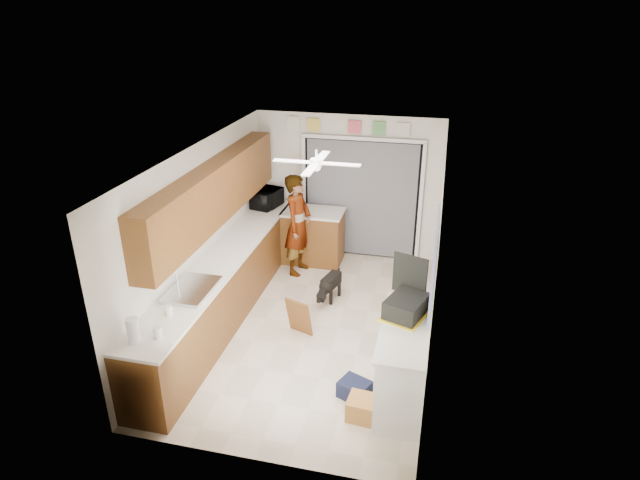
# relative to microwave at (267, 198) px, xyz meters

# --- Properties ---
(floor) EXTENTS (5.00, 5.00, 0.00)m
(floor) POSITION_rel_microwave_xyz_m (1.32, -2.02, -1.09)
(floor) COLOR beige
(floor) RESTS_ON ground
(ceiling) EXTENTS (5.00, 5.00, 0.00)m
(ceiling) POSITION_rel_microwave_xyz_m (1.32, -2.02, 1.41)
(ceiling) COLOR white
(ceiling) RESTS_ON ground
(wall_back) EXTENTS (3.20, 0.00, 3.20)m
(wall_back) POSITION_rel_microwave_xyz_m (1.32, 0.48, 0.16)
(wall_back) COLOR silver
(wall_back) RESTS_ON ground
(wall_front) EXTENTS (3.20, 0.00, 3.20)m
(wall_front) POSITION_rel_microwave_xyz_m (1.32, -4.52, 0.16)
(wall_front) COLOR silver
(wall_front) RESTS_ON ground
(wall_left) EXTENTS (0.00, 5.00, 5.00)m
(wall_left) POSITION_rel_microwave_xyz_m (-0.28, -2.02, 0.16)
(wall_left) COLOR silver
(wall_left) RESTS_ON ground
(wall_right) EXTENTS (0.00, 5.00, 5.00)m
(wall_right) POSITION_rel_microwave_xyz_m (2.92, -2.02, 0.16)
(wall_right) COLOR silver
(wall_right) RESTS_ON ground
(left_base_cabinets) EXTENTS (0.60, 4.80, 0.90)m
(left_base_cabinets) POSITION_rel_microwave_xyz_m (0.02, -2.02, -0.64)
(left_base_cabinets) COLOR brown
(left_base_cabinets) RESTS_ON floor
(left_countertop) EXTENTS (0.62, 4.80, 0.04)m
(left_countertop) POSITION_rel_microwave_xyz_m (0.03, -2.02, -0.17)
(left_countertop) COLOR white
(left_countertop) RESTS_ON left_base_cabinets
(upper_cabinets) EXTENTS (0.32, 4.00, 0.80)m
(upper_cabinets) POSITION_rel_microwave_xyz_m (-0.12, -1.82, 0.71)
(upper_cabinets) COLOR brown
(upper_cabinets) RESTS_ON wall_left
(sink_basin) EXTENTS (0.50, 0.76, 0.06)m
(sink_basin) POSITION_rel_microwave_xyz_m (0.03, -3.02, -0.14)
(sink_basin) COLOR silver
(sink_basin) RESTS_ON left_countertop
(faucet) EXTENTS (0.03, 0.03, 0.22)m
(faucet) POSITION_rel_microwave_xyz_m (-0.16, -3.02, -0.04)
(faucet) COLOR silver
(faucet) RESTS_ON left_countertop
(peninsula_base) EXTENTS (1.00, 0.60, 0.90)m
(peninsula_base) POSITION_rel_microwave_xyz_m (0.82, -0.02, -0.64)
(peninsula_base) COLOR brown
(peninsula_base) RESTS_ON floor
(peninsula_top) EXTENTS (1.04, 0.64, 0.04)m
(peninsula_top) POSITION_rel_microwave_xyz_m (0.82, -0.02, -0.17)
(peninsula_top) COLOR white
(peninsula_top) RESTS_ON peninsula_base
(back_opening_recess) EXTENTS (2.00, 0.06, 2.10)m
(back_opening_recess) POSITION_rel_microwave_xyz_m (1.57, 0.45, -0.04)
(back_opening_recess) COLOR black
(back_opening_recess) RESTS_ON wall_back
(curtain_panel) EXTENTS (1.90, 0.03, 2.05)m
(curtain_panel) POSITION_rel_microwave_xyz_m (1.57, 0.41, -0.04)
(curtain_panel) COLOR slate
(curtain_panel) RESTS_ON wall_back
(door_trim_left) EXTENTS (0.06, 0.04, 2.10)m
(door_trim_left) POSITION_rel_microwave_xyz_m (0.55, 0.42, -0.04)
(door_trim_left) COLOR white
(door_trim_left) RESTS_ON wall_back
(door_trim_right) EXTENTS (0.06, 0.04, 2.10)m
(door_trim_right) POSITION_rel_microwave_xyz_m (2.59, 0.42, -0.04)
(door_trim_right) COLOR white
(door_trim_right) RESTS_ON wall_back
(door_trim_head) EXTENTS (2.10, 0.04, 0.06)m
(door_trim_head) POSITION_rel_microwave_xyz_m (1.57, 0.42, 1.03)
(door_trim_head) COLOR white
(door_trim_head) RESTS_ON wall_back
(header_frame_0) EXTENTS (0.22, 0.02, 0.22)m
(header_frame_0) POSITION_rel_microwave_xyz_m (0.72, 0.45, 1.21)
(header_frame_0) COLOR #E9C54D
(header_frame_0) RESTS_ON wall_back
(header_frame_2) EXTENTS (0.22, 0.02, 0.22)m
(header_frame_2) POSITION_rel_microwave_xyz_m (1.42, 0.45, 1.21)
(header_frame_2) COLOR #E0546A
(header_frame_2) RESTS_ON wall_back
(header_frame_3) EXTENTS (0.22, 0.02, 0.22)m
(header_frame_3) POSITION_rel_microwave_xyz_m (1.82, 0.45, 1.21)
(header_frame_3) COLOR #5CA25D
(header_frame_3) RESTS_ON wall_back
(header_frame_4) EXTENTS (0.22, 0.02, 0.22)m
(header_frame_4) POSITION_rel_microwave_xyz_m (2.22, 0.45, 1.21)
(header_frame_4) COLOR silver
(header_frame_4) RESTS_ON wall_back
(route66_sign) EXTENTS (0.22, 0.02, 0.26)m
(route66_sign) POSITION_rel_microwave_xyz_m (0.37, 0.45, 1.21)
(route66_sign) COLOR silver
(route66_sign) RESTS_ON wall_back
(right_counter_base) EXTENTS (0.50, 1.40, 0.90)m
(right_counter_base) POSITION_rel_microwave_xyz_m (2.67, -3.22, -0.64)
(right_counter_base) COLOR white
(right_counter_base) RESTS_ON floor
(right_counter_top) EXTENTS (0.54, 1.44, 0.04)m
(right_counter_top) POSITION_rel_microwave_xyz_m (2.66, -3.22, -0.17)
(right_counter_top) COLOR white
(right_counter_top) RESTS_ON right_counter_base
(abstract_painting) EXTENTS (0.03, 1.15, 0.95)m
(abstract_painting) POSITION_rel_microwave_xyz_m (2.90, -3.02, 0.56)
(abstract_painting) COLOR #DD51BA
(abstract_painting) RESTS_ON wall_right
(ceiling_fan) EXTENTS (1.14, 1.14, 0.24)m
(ceiling_fan) POSITION_rel_microwave_xyz_m (1.32, -1.82, 1.23)
(ceiling_fan) COLOR white
(ceiling_fan) RESTS_ON ceiling
(microwave) EXTENTS (0.49, 0.62, 0.31)m
(microwave) POSITION_rel_microwave_xyz_m (0.00, 0.00, 0.00)
(microwave) COLOR black
(microwave) RESTS_ON left_countertop
(jar_a) EXTENTS (0.10, 0.10, 0.13)m
(jar_a) POSITION_rel_microwave_xyz_m (0.12, -4.02, -0.09)
(jar_a) COLOR silver
(jar_a) RESTS_ON left_countertop
(jar_b) EXTENTS (0.11, 0.11, 0.12)m
(jar_b) POSITION_rel_microwave_xyz_m (0.02, -3.58, -0.09)
(jar_b) COLOR silver
(jar_b) RESTS_ON left_countertop
(paper_towel_roll) EXTENTS (0.13, 0.13, 0.28)m
(paper_towel_roll) POSITION_rel_microwave_xyz_m (-0.09, -4.14, -0.01)
(paper_towel_roll) COLOR white
(paper_towel_roll) RESTS_ON left_countertop
(suitcase) EXTENTS (0.53, 0.61, 0.22)m
(suitcase) POSITION_rel_microwave_xyz_m (2.64, -2.95, -0.04)
(suitcase) COLOR black
(suitcase) RESTS_ON right_counter_top
(suitcase_rim) EXTENTS (0.61, 0.69, 0.02)m
(suitcase_rim) POSITION_rel_microwave_xyz_m (2.64, -2.95, -0.15)
(suitcase_rim) COLOR yellow
(suitcase_rim) RESTS_ON suitcase
(suitcase_lid) EXTENTS (0.41, 0.17, 0.50)m
(suitcase_lid) POSITION_rel_microwave_xyz_m (2.64, -2.66, 0.21)
(suitcase_lid) COLOR black
(suitcase_lid) RESTS_ON suitcase
(cardboard_box) EXTENTS (0.42, 0.33, 0.25)m
(cardboard_box) POSITION_rel_microwave_xyz_m (2.32, -3.68, -0.97)
(cardboard_box) COLOR #B47C38
(cardboard_box) RESTS_ON floor
(navy_crate) EXTENTS (0.42, 0.39, 0.20)m
(navy_crate) POSITION_rel_microwave_xyz_m (2.14, -3.36, -0.99)
(navy_crate) COLOR black
(navy_crate) RESTS_ON floor
(cabinet_door_panel) EXTENTS (0.39, 0.26, 0.54)m
(cabinet_door_panel) POSITION_rel_microwave_xyz_m (1.18, -2.28, -0.82)
(cabinet_door_panel) COLOR brown
(cabinet_door_panel) RESTS_ON floor
(man) EXTENTS (0.49, 0.67, 1.71)m
(man) POSITION_rel_microwave_xyz_m (0.68, -0.47, -0.24)
(man) COLOR white
(man) RESTS_ON floor
(dog) EXTENTS (0.38, 0.62, 0.45)m
(dog) POSITION_rel_microwave_xyz_m (1.41, -1.25, -0.87)
(dog) COLOR black
(dog) RESTS_ON floor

